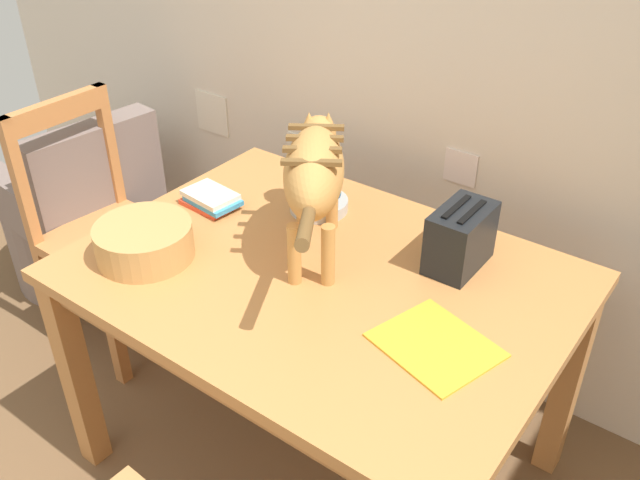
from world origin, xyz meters
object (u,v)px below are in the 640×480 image
Objects in this scene: wooden_chair_far at (105,232)px; dining_table at (320,297)px; book_stack at (211,199)px; magazine at (435,345)px; wicker_armchair at (83,222)px; coffee_mug at (320,187)px; toaster at (460,238)px; wicker_basket at (144,241)px; saucer_bowl at (319,205)px; cat at (314,172)px.

dining_table is at bearing 87.57° from wooden_chair_far.
wooden_chair_far reaches higher than book_stack.
wicker_armchair reaches higher than magazine.
book_stack is (-0.28, -0.18, -0.06)m from coffee_mug.
wooden_chair_far is at bearing -171.30° from toaster.
wicker_armchair is at bearing -172.85° from magazine.
wicker_basket is 0.28× the size of wooden_chair_far.
toaster is 0.26× the size of wicker_armchair.
toaster is at bearing 41.65° from dining_table.
wooden_chair_far reaches higher than coffee_mug.
saucer_bowl is at bearing 127.23° from dining_table.
book_stack is 0.31m from wicker_basket.
book_stack is (-0.28, -0.18, 0.01)m from saucer_bowl.
dining_table is at bearing -53.34° from coffee_mug.
wicker_basket is 0.85m from toaster.
cat is 0.27m from coffee_mug.
book_stack reaches higher than dining_table.
wicker_basket is 1.33× the size of toaster.
cat is at bearing 134.64° from dining_table.
wicker_armchair reaches higher than dining_table.
wicker_basket is (-0.23, -0.49, 0.03)m from saucer_bowl.
coffee_mug reaches higher than wicker_basket.
cat is 0.78× the size of wicker_armchair.
dining_table is 1.05m from wooden_chair_far.
dining_table is 6.92× the size of book_stack.
wicker_armchair is at bearing -178.93° from toaster.
book_stack is 0.64m from wooden_chair_far.
cat is 0.50m from wicker_basket.
wooden_chair_far is (-0.83, -0.21, -0.31)m from saucer_bowl.
toaster is at bearing -7.62° from cat.
cat is 3.03× the size of toaster.
toaster is at bearing -82.62° from wicker_armchair.
dining_table is 1.66× the size of wicker_armchair.
cat is 0.32m from saucer_bowl.
dining_table is 0.50m from book_stack.
dining_table is 0.34m from saucer_bowl.
wooden_chair_far is at bearing -165.84° from coffee_mug.
dining_table is 4.87× the size of wicker_basket.
cat is 0.55m from magazine.
wooden_chair_far is (-1.03, 0.05, -0.20)m from dining_table.
toaster reaches higher than dining_table.
toaster is (0.48, -0.01, 0.07)m from saucer_bowl.
coffee_mug is at bearing 166.24° from magazine.
coffee_mug is 0.60× the size of toaster.
wooden_chair_far is (-0.95, -0.03, -0.53)m from cat.
wicker_basket is (-0.35, -0.30, -0.19)m from cat.
book_stack is 0.20× the size of wooden_chair_far.
wooden_chair_far is (-0.55, -0.03, -0.31)m from book_stack.
toaster is at bearing -1.30° from saucer_bowl.
toaster is (0.28, 0.25, 0.17)m from dining_table.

